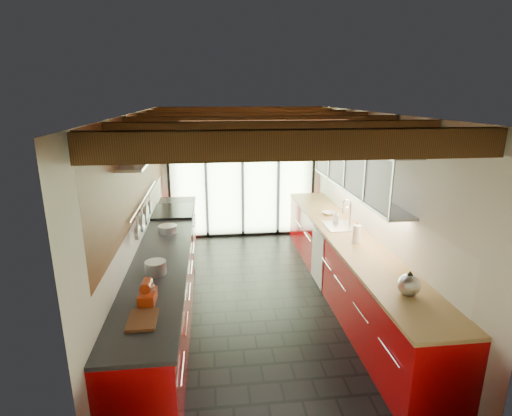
% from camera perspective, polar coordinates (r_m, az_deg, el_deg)
% --- Properties ---
extents(ground, '(5.50, 5.50, 0.00)m').
position_cam_1_polar(ground, '(5.86, 0.46, -12.93)').
color(ground, black).
rests_on(ground, ground).
extents(room_shell, '(5.50, 5.50, 5.50)m').
position_cam_1_polar(room_shell, '(5.26, 0.50, 3.03)').
color(room_shell, silver).
rests_on(room_shell, ground).
extents(ceiling_beams, '(3.14, 5.06, 4.90)m').
position_cam_1_polar(ceiling_beams, '(5.52, 0.02, 12.13)').
color(ceiling_beams, '#593316').
rests_on(ceiling_beams, ground).
extents(glass_door, '(2.95, 0.10, 2.90)m').
position_cam_1_polar(glass_door, '(7.90, -1.96, 7.43)').
color(glass_door, '#C6EAAD').
rests_on(glass_door, ground).
extents(left_counter, '(0.68, 5.00, 0.92)m').
position_cam_1_polar(left_counter, '(5.65, -12.64, -9.26)').
color(left_counter, '#AF0609').
rests_on(left_counter, ground).
extents(range_stove, '(0.66, 0.90, 0.97)m').
position_cam_1_polar(range_stove, '(6.98, -11.51, -4.13)').
color(range_stove, silver).
rests_on(range_stove, ground).
extents(right_counter, '(0.68, 5.00, 0.92)m').
position_cam_1_polar(right_counter, '(5.93, 12.89, -8.01)').
color(right_counter, '#AF0609').
rests_on(right_counter, ground).
extents(sink_assembly, '(0.45, 0.52, 0.43)m').
position_cam_1_polar(sink_assembly, '(6.11, 12.08, -2.22)').
color(sink_assembly, silver).
rests_on(sink_assembly, right_counter).
extents(upper_cabinets_right, '(0.34, 3.00, 3.00)m').
position_cam_1_polar(upper_cabinets_right, '(5.86, 14.22, 5.83)').
color(upper_cabinets_right, silver).
rests_on(upper_cabinets_right, ground).
extents(left_wall_fixtures, '(0.28, 2.60, 0.96)m').
position_cam_1_polar(left_wall_fixtures, '(5.38, -15.44, 5.21)').
color(left_wall_fixtures, silver).
rests_on(left_wall_fixtures, ground).
extents(stand_mixer, '(0.15, 0.26, 0.24)m').
position_cam_1_polar(stand_mixer, '(4.01, -15.24, -11.65)').
color(stand_mixer, '#B12F0E').
rests_on(stand_mixer, left_counter).
extents(pot_large, '(0.26, 0.26, 0.15)m').
position_cam_1_polar(pot_large, '(4.57, -14.13, -8.27)').
color(pot_large, silver).
rests_on(pot_large, left_counter).
extents(pot_small, '(0.31, 0.31, 0.10)m').
position_cam_1_polar(pot_small, '(5.85, -12.49, -2.95)').
color(pot_small, silver).
rests_on(pot_small, left_counter).
extents(cutting_board, '(0.25, 0.35, 0.03)m').
position_cam_1_polar(cutting_board, '(3.75, -15.90, -15.11)').
color(cutting_board, brown).
rests_on(cutting_board, left_counter).
extents(kettle, '(0.27, 0.30, 0.27)m').
position_cam_1_polar(kettle, '(4.27, 21.02, -10.05)').
color(kettle, silver).
rests_on(kettle, right_counter).
extents(paper_towel, '(0.13, 0.13, 0.29)m').
position_cam_1_polar(paper_towel, '(5.47, 14.21, -3.64)').
color(paper_towel, white).
rests_on(paper_towel, right_counter).
extents(soap_bottle, '(0.12, 0.12, 0.19)m').
position_cam_1_polar(soap_bottle, '(6.27, 11.37, -1.16)').
color(soap_bottle, silver).
rests_on(soap_bottle, right_counter).
extents(bowl, '(0.24, 0.24, 0.05)m').
position_cam_1_polar(bowl, '(6.66, 10.29, -0.75)').
color(bowl, silver).
rests_on(bowl, right_counter).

